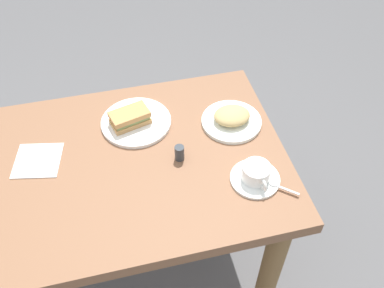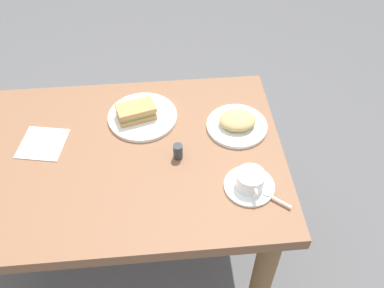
% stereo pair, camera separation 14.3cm
% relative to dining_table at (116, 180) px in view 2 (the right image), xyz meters
% --- Properties ---
extents(ground_plane, '(6.00, 6.00, 0.00)m').
position_rel_dining_table_xyz_m(ground_plane, '(0.00, 0.00, -0.62)').
color(ground_plane, '#5C5B5C').
extents(dining_table, '(1.17, 0.76, 0.76)m').
position_rel_dining_table_xyz_m(dining_table, '(0.00, 0.00, 0.00)').
color(dining_table, brown).
rests_on(dining_table, ground_plane).
extents(sandwich_plate, '(0.25, 0.25, 0.01)m').
position_rel_dining_table_xyz_m(sandwich_plate, '(0.11, 0.17, 0.14)').
color(sandwich_plate, white).
rests_on(sandwich_plate, dining_table).
extents(sandwich_front, '(0.15, 0.11, 0.05)m').
position_rel_dining_table_xyz_m(sandwich_front, '(0.09, 0.17, 0.18)').
color(sandwich_front, tan).
rests_on(sandwich_front, sandwich_plate).
extents(coffee_saucer, '(0.16, 0.16, 0.01)m').
position_rel_dining_table_xyz_m(coffee_saucer, '(0.44, -0.17, 0.14)').
color(coffee_saucer, white).
rests_on(coffee_saucer, dining_table).
extents(coffee_cup, '(0.09, 0.12, 0.05)m').
position_rel_dining_table_xyz_m(coffee_cup, '(0.44, -0.17, 0.17)').
color(coffee_cup, white).
rests_on(coffee_cup, coffee_saucer).
extents(spoon, '(0.08, 0.07, 0.01)m').
position_rel_dining_table_xyz_m(spoon, '(0.50, -0.23, 0.15)').
color(spoon, silver).
rests_on(spoon, coffee_saucer).
extents(side_plate, '(0.22, 0.22, 0.01)m').
position_rel_dining_table_xyz_m(side_plate, '(0.45, 0.09, 0.14)').
color(side_plate, white).
rests_on(side_plate, dining_table).
extents(side_food_pile, '(0.13, 0.11, 0.04)m').
position_rel_dining_table_xyz_m(side_food_pile, '(0.45, 0.09, 0.17)').
color(side_food_pile, tan).
rests_on(side_food_pile, side_plate).
extents(napkin, '(0.18, 0.18, 0.00)m').
position_rel_dining_table_xyz_m(napkin, '(-0.24, 0.07, 0.14)').
color(napkin, white).
rests_on(napkin, dining_table).
extents(salt_shaker, '(0.03, 0.03, 0.06)m').
position_rel_dining_table_xyz_m(salt_shaker, '(0.23, -0.03, 0.16)').
color(salt_shaker, '#33383D').
rests_on(salt_shaker, dining_table).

